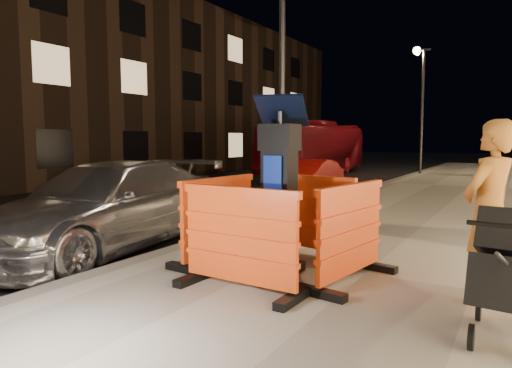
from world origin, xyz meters
The scene contains 15 objects.
ground_plane centered at (0.00, 0.00, 0.00)m, with size 120.00×120.00×0.00m, color black.
sidewalk centered at (3.00, 0.00, 0.07)m, with size 6.00×60.00×0.15m, color gray.
kerb centered at (0.00, 0.00, 0.07)m, with size 0.30×60.00×0.15m, color slate.
parking_kiosk centered at (1.99, -0.43, 1.21)m, with size 0.67×0.67×2.11m, color black.
barrier_front centered at (1.99, -1.38, 0.74)m, with size 1.51×0.62×1.18m, color #FF4F16.
barrier_back centered at (1.99, 0.52, 0.74)m, with size 1.51×0.62×1.18m, color #FF4F16.
barrier_kerbside centered at (1.04, -0.43, 0.74)m, with size 1.51×0.62×1.18m, color #FF4F16.
barrier_bldgside centered at (2.94, -0.43, 0.74)m, with size 1.51×0.62×1.18m, color #FF4F16.
car_silver centered at (-1.38, -0.28, 0.00)m, with size 2.05×5.04×1.46m, color #B7B7BC.
car_red centered at (-1.28, 7.76, 0.00)m, with size 1.27×3.65×1.20m, color #9F100E.
bus_doubledecker centered at (-4.62, 16.34, 0.00)m, with size 2.30×9.81×2.73m, color maroon.
man centered at (4.39, -0.36, 1.10)m, with size 0.69×0.46×1.90m, color #AC6A27.
stroller centered at (4.59, -1.26, 0.69)m, with size 0.56×0.86×1.08m, color black.
street_lamp_mid centered at (0.25, 3.00, 3.15)m, with size 0.12×0.12×6.00m, color #3F3F44.
street_lamp_far centered at (0.25, 18.00, 3.15)m, with size 0.12×0.12×6.00m, color #3F3F44.
Camera 1 is at (4.67, -5.57, 1.85)m, focal length 32.00 mm.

